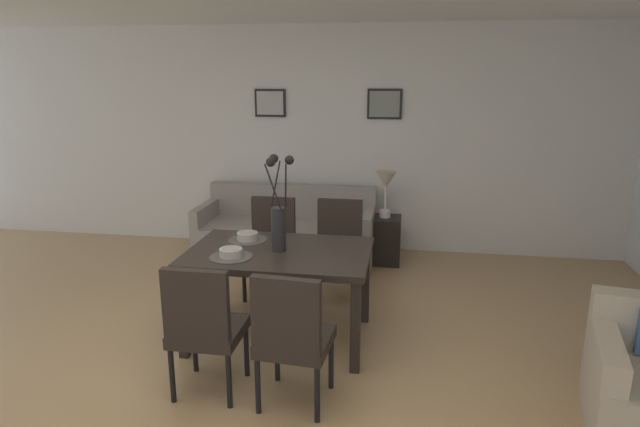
{
  "coord_description": "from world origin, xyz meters",
  "views": [
    {
      "loc": [
        1.15,
        -3.07,
        2.07
      ],
      "look_at": [
        0.48,
        0.97,
        1.0
      ],
      "focal_mm": 30.35,
      "sensor_mm": 36.0,
      "label": 1
    }
  ],
  "objects_px": {
    "dining_chair_near_left": "(204,324)",
    "table_lamp": "(386,184)",
    "dining_chair_far_left": "(292,334)",
    "dining_chair_near_right": "(271,242)",
    "dining_chair_far_right": "(338,245)",
    "sofa": "(287,234)",
    "framed_picture_left": "(270,103)",
    "bowl_near_right": "(247,235)",
    "side_table": "(384,240)",
    "bowl_near_left": "(231,252)",
    "framed_picture_center": "(385,104)",
    "dining_table": "(279,261)",
    "centerpiece_vase": "(278,215)"
  },
  "relations": [
    {
      "from": "bowl_near_left",
      "to": "framed_picture_center",
      "type": "relative_size",
      "value": 0.44
    },
    {
      "from": "dining_chair_near_left",
      "to": "centerpiece_vase",
      "type": "xyz_separation_m",
      "value": [
        0.29,
        0.85,
        0.51
      ]
    },
    {
      "from": "table_lamp",
      "to": "framed_picture_center",
      "type": "height_order",
      "value": "framed_picture_center"
    },
    {
      "from": "dining_table",
      "to": "table_lamp",
      "type": "distance_m",
      "value": 2.08
    },
    {
      "from": "dining_chair_far_right",
      "to": "bowl_near_right",
      "type": "xyz_separation_m",
      "value": [
        -0.66,
        -0.69,
        0.27
      ]
    },
    {
      "from": "bowl_near_left",
      "to": "framed_picture_left",
      "type": "bearing_deg",
      "value": 97.65
    },
    {
      "from": "bowl_near_right",
      "to": "sofa",
      "type": "relative_size",
      "value": 0.09
    },
    {
      "from": "dining_chair_far_right",
      "to": "sofa",
      "type": "height_order",
      "value": "dining_chair_far_right"
    },
    {
      "from": "dining_table",
      "to": "dining_chair_far_left",
      "type": "xyz_separation_m",
      "value": [
        0.29,
        -0.89,
        -0.14
      ]
    },
    {
      "from": "dining_chair_near_right",
      "to": "side_table",
      "type": "distance_m",
      "value": 1.48
    },
    {
      "from": "dining_table",
      "to": "dining_chair_far_left",
      "type": "height_order",
      "value": "dining_chair_far_left"
    },
    {
      "from": "dining_chair_near_right",
      "to": "dining_chair_far_right",
      "type": "distance_m",
      "value": 0.64
    },
    {
      "from": "dining_table",
      "to": "bowl_near_right",
      "type": "xyz_separation_m",
      "value": [
        -0.32,
        0.21,
        0.13
      ]
    },
    {
      "from": "dining_table",
      "to": "centerpiece_vase",
      "type": "bearing_deg",
      "value": 55.35
    },
    {
      "from": "dining_chair_near_right",
      "to": "framed_picture_left",
      "type": "height_order",
      "value": "framed_picture_left"
    },
    {
      "from": "sofa",
      "to": "framed_picture_center",
      "type": "xyz_separation_m",
      "value": [
        1.03,
        0.5,
        1.44
      ]
    },
    {
      "from": "bowl_near_right",
      "to": "table_lamp",
      "type": "distance_m",
      "value": 2.02
    },
    {
      "from": "side_table",
      "to": "framed_picture_left",
      "type": "distance_m",
      "value": 2.07
    },
    {
      "from": "sofa",
      "to": "framed_picture_center",
      "type": "distance_m",
      "value": 1.84
    },
    {
      "from": "dining_chair_near_right",
      "to": "sofa",
      "type": "xyz_separation_m",
      "value": [
        -0.07,
        1.0,
        -0.23
      ]
    },
    {
      "from": "dining_table",
      "to": "centerpiece_vase",
      "type": "distance_m",
      "value": 0.37
    },
    {
      "from": "dining_chair_far_left",
      "to": "centerpiece_vase",
      "type": "bearing_deg",
      "value": 108.03
    },
    {
      "from": "dining_chair_near_left",
      "to": "sofa",
      "type": "bearing_deg",
      "value": 91.61
    },
    {
      "from": "bowl_near_right",
      "to": "dining_chair_far_right",
      "type": "bearing_deg",
      "value": 46.5
    },
    {
      "from": "dining_chair_far_right",
      "to": "table_lamp",
      "type": "relative_size",
      "value": 1.8
    },
    {
      "from": "table_lamp",
      "to": "framed_picture_left",
      "type": "relative_size",
      "value": 1.39
    },
    {
      "from": "bowl_near_right",
      "to": "dining_chair_near_left",
      "type": "bearing_deg",
      "value": -88.74
    },
    {
      "from": "dining_table",
      "to": "framed_picture_center",
      "type": "distance_m",
      "value": 2.7
    },
    {
      "from": "dining_chair_far_right",
      "to": "side_table",
      "type": "height_order",
      "value": "dining_chair_far_right"
    },
    {
      "from": "dining_chair_far_right",
      "to": "table_lamp",
      "type": "bearing_deg",
      "value": 69.58
    },
    {
      "from": "dining_chair_near_left",
      "to": "centerpiece_vase",
      "type": "height_order",
      "value": "centerpiece_vase"
    },
    {
      "from": "dining_chair_near_left",
      "to": "bowl_near_left",
      "type": "height_order",
      "value": "dining_chair_near_left"
    },
    {
      "from": "dining_chair_far_left",
      "to": "table_lamp",
      "type": "xyz_separation_m",
      "value": [
        0.43,
        2.83,
        0.38
      ]
    },
    {
      "from": "bowl_near_left",
      "to": "table_lamp",
      "type": "bearing_deg",
      "value": 64.1
    },
    {
      "from": "framed_picture_left",
      "to": "dining_chair_far_right",
      "type": "bearing_deg",
      "value": -55.91
    },
    {
      "from": "dining_table",
      "to": "framed_picture_left",
      "type": "height_order",
      "value": "framed_picture_left"
    },
    {
      "from": "bowl_near_left",
      "to": "bowl_near_right",
      "type": "bearing_deg",
      "value": 90.0
    },
    {
      "from": "dining_chair_near_left",
      "to": "table_lamp",
      "type": "bearing_deg",
      "value": 69.94
    },
    {
      "from": "dining_chair_near_left",
      "to": "dining_chair_near_right",
      "type": "xyz_separation_m",
      "value": [
        -0.01,
        1.74,
        0.0
      ]
    },
    {
      "from": "dining_table",
      "to": "dining_chair_far_right",
      "type": "distance_m",
      "value": 0.98
    },
    {
      "from": "centerpiece_vase",
      "to": "bowl_near_right",
      "type": "xyz_separation_m",
      "value": [
        -0.32,
        0.21,
        -0.24
      ]
    },
    {
      "from": "dining_table",
      "to": "dining_chair_near_right",
      "type": "height_order",
      "value": "dining_chair_near_right"
    },
    {
      "from": "dining_chair_far_left",
      "to": "dining_chair_near_right",
      "type": "bearing_deg",
      "value": 108.32
    },
    {
      "from": "table_lamp",
      "to": "framed_picture_center",
      "type": "bearing_deg",
      "value": 97.59
    },
    {
      "from": "dining_chair_far_right",
      "to": "framed_picture_center",
      "type": "bearing_deg",
      "value": 77.8
    },
    {
      "from": "sofa",
      "to": "centerpiece_vase",
      "type": "bearing_deg",
      "value": -78.96
    },
    {
      "from": "bowl_near_right",
      "to": "dining_table",
      "type": "bearing_deg",
      "value": -33.8
    },
    {
      "from": "dining_chair_far_left",
      "to": "sofa",
      "type": "height_order",
      "value": "dining_chair_far_left"
    },
    {
      "from": "dining_chair_far_right",
      "to": "sofa",
      "type": "relative_size",
      "value": 0.47
    },
    {
      "from": "dining_chair_near_left",
      "to": "table_lamp",
      "type": "relative_size",
      "value": 1.8
    }
  ]
}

